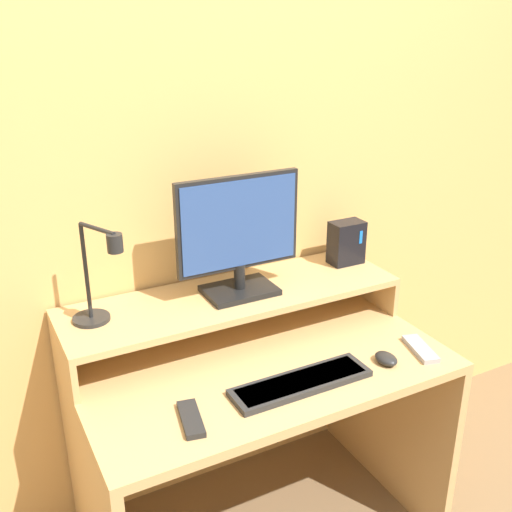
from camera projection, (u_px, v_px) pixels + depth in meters
wall_back at (205, 157)px, 1.93m from camera, size 6.00×0.05×2.50m
desk at (259, 413)px, 1.91m from camera, size 1.11×0.68×0.70m
monitor_shelf at (233, 299)px, 1.93m from camera, size 1.11×0.32×0.14m
monitor at (239, 235)px, 1.85m from camera, size 0.41×0.16×0.39m
desk_lamp at (98, 284)px, 1.68m from camera, size 0.13×0.20×0.31m
router_dock at (346, 243)px, 2.13m from camera, size 0.12×0.08×0.16m
keyboard at (301, 382)px, 1.69m from camera, size 0.42×0.12×0.02m
mouse at (386, 358)px, 1.79m from camera, size 0.06×0.08×0.03m
remote_control at (191, 419)px, 1.54m from camera, size 0.08×0.16×0.02m
remote_secondary at (420, 349)px, 1.86m from camera, size 0.09×0.16×0.02m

